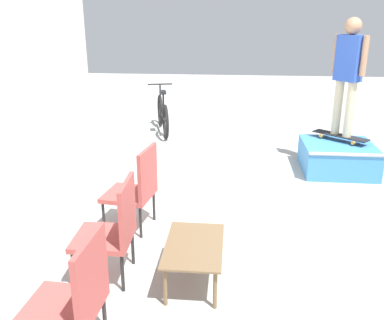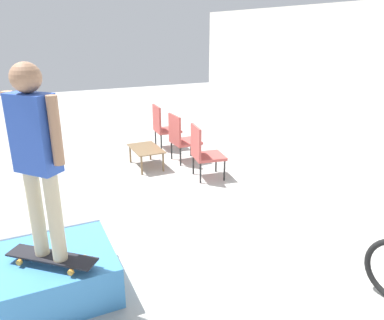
% 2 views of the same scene
% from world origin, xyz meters
% --- Properties ---
extents(ground_plane, '(24.00, 24.00, 0.00)m').
position_xyz_m(ground_plane, '(0.00, 0.00, 0.00)').
color(ground_plane, '#A8A8A3').
extents(skate_ramp_box, '(1.06, 1.07, 0.46)m').
position_xyz_m(skate_ramp_box, '(1.33, -0.93, 0.22)').
color(skate_ramp_box, '#3D84C6').
rests_on(skate_ramp_box, ground_plane).
extents(skateboard_on_ramp, '(0.73, 0.79, 0.07)m').
position_xyz_m(skateboard_on_ramp, '(1.51, -0.98, 0.52)').
color(skateboard_on_ramp, black).
rests_on(skateboard_on_ramp, skate_ramp_box).
extents(person_skater, '(0.45, 0.40, 1.76)m').
position_xyz_m(person_skater, '(1.51, -0.98, 1.58)').
color(person_skater, '#C6B793').
rests_on(person_skater, skateboard_on_ramp).
extents(coffee_table, '(0.84, 0.52, 0.38)m').
position_xyz_m(coffee_table, '(-1.78, 1.03, 0.33)').
color(coffee_table, brown).
rests_on(coffee_table, ground_plane).
extents(patio_chair_left, '(0.55, 0.55, 0.97)m').
position_xyz_m(patio_chair_left, '(-2.78, 1.77, 0.51)').
color(patio_chair_left, black).
rests_on(patio_chair_left, ground_plane).
extents(patio_chair_center, '(0.53, 0.53, 0.97)m').
position_xyz_m(patio_chair_center, '(-1.78, 1.77, 0.51)').
color(patio_chair_center, black).
rests_on(patio_chair_center, ground_plane).
extents(patio_chair_right, '(0.59, 0.59, 0.97)m').
position_xyz_m(patio_chair_right, '(-0.80, 1.77, 0.51)').
color(patio_chair_right, black).
rests_on(patio_chair_right, ground_plane).
extents(bicycle, '(1.69, 0.63, 0.93)m').
position_xyz_m(bicycle, '(3.39, 2.16, 0.36)').
color(bicycle, black).
rests_on(bicycle, ground_plane).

